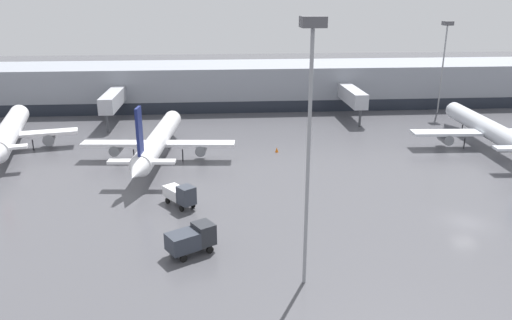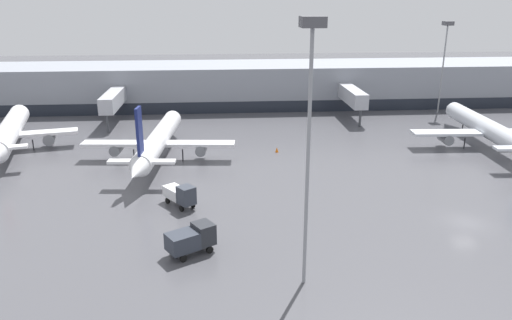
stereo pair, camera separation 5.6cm
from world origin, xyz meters
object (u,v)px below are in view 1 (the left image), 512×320
Objects in this scene: parked_jet_2 at (9,132)px; traffic_cone_1 at (277,150)px; service_truck_0 at (192,238)px; service_truck_2 at (181,194)px; apron_light_mast_2 at (446,41)px; apron_light_mast_4 at (311,86)px; parked_jet_0 at (158,140)px; parked_jet_1 at (489,130)px.

parked_jet_2 is 41.35× the size of traffic_cone_1.
service_truck_0 is at bearing -152.66° from parked_jet_2.
parked_jet_2 reaches higher than service_truck_2.
apron_light_mast_2 is at bearing 17.85° from service_truck_0.
service_truck_2 is 0.22× the size of apron_light_mast_4.
service_truck_2 is 25.84m from apron_light_mast_4.
service_truck_2 reaches higher than service_truck_0.
parked_jet_0 reaches higher than parked_jet_2.
parked_jet_2 is at bearing 99.16° from service_truck_0.
parked_jet_0 is at bearing 114.82° from apron_light_mast_4.
service_truck_0 is (29.86, -35.24, -1.46)m from parked_jet_2.
service_truck_0 is (-45.88, -31.02, -1.39)m from parked_jet_1.
service_truck_0 is at bearing -27.45° from service_truck_2.
parked_jet_2 is (-75.74, 4.22, 0.07)m from parked_jet_1.
traffic_cone_1 is (13.62, 19.83, -1.10)m from service_truck_2.
apron_light_mast_4 is (9.83, -5.80, 15.41)m from service_truck_0.
apron_light_mast_4 is (-38.70, -61.55, 2.48)m from apron_light_mast_2.
parked_jet_0 is at bearing 157.65° from service_truck_2.
parked_jet_0 reaches higher than parked_jet_1.
parked_jet_2 is at bearing 134.04° from apron_light_mast_4.
apron_light_mast_2 is at bearing -58.79° from parked_jet_0.
parked_jet_0 is 52.04m from parked_jet_1.
parked_jet_2 reaches higher than traffic_cone_1.
traffic_cone_1 is (11.84, 31.15, -1.19)m from service_truck_0.
parked_jet_0 is 1.76× the size of apron_light_mast_2.
apron_light_mast_2 is at bearing -3.53° from parked_jet_1.
apron_light_mast_2 is at bearing 57.84° from apron_light_mast_4.
service_truck_2 is (4.32, -17.32, -1.57)m from parked_jet_0.
parked_jet_1 is at bearing 45.59° from apron_light_mast_4.
parked_jet_0 is at bearing 70.91° from service_truck_0.
service_truck_2 is 0.26× the size of apron_light_mast_2.
apron_light_mast_4 is at bearing 138.17° from parked_jet_1.
parked_jet_1 is 1.53× the size of apron_light_mast_4.
parked_jet_0 is 24.66m from parked_jet_2.
parked_jet_1 is 1.84× the size of apron_light_mast_2.
service_truck_2 is 6.20× the size of traffic_cone_1.
parked_jet_2 is 6.67× the size of service_truck_2.
apron_light_mast_4 reaches higher than service_truck_2.
apron_light_mast_4 reaches higher than parked_jet_0.
service_truck_0 is at bearing -163.16° from parked_jet_0.
apron_light_mast_4 reaches higher than service_truck_0.
apron_light_mast_4 is at bearing -122.16° from apron_light_mast_2.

